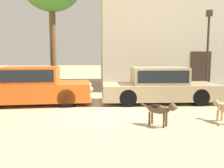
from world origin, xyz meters
name	(u,v)px	position (x,y,z in m)	size (l,w,h in m)	color
ground_plane	(108,111)	(0.00, 0.00, 0.00)	(80.00, 80.00, 0.00)	tan
parked_sedan_nearest	(33,86)	(-2.87, 1.34, 0.72)	(4.60, 2.04, 1.46)	#D15619
parked_sedan_second	(159,85)	(2.12, 1.36, 0.70)	(4.73, 1.80, 1.42)	tan
apartment_block	(217,14)	(7.18, 6.86, 4.52)	(14.52, 5.65, 9.04)	beige
stray_dog_spotted	(224,109)	(3.19, -1.60, 0.39)	(0.33, 0.94, 0.62)	tan
stray_dog_tan	(160,109)	(1.30, -1.88, 0.46)	(0.87, 0.75, 0.70)	brown
street_lamp	(208,42)	(4.80, 2.91, 2.52)	(0.22, 0.22, 3.96)	#2D2B28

